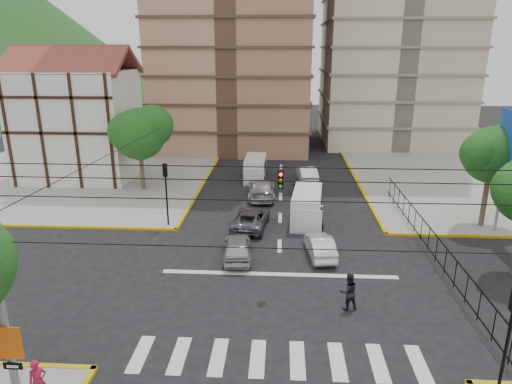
# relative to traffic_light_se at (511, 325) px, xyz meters

# --- Properties ---
(ground) EXTENTS (160.00, 160.00, 0.00)m
(ground) POSITION_rel_traffic_light_se_xyz_m (-7.80, 7.80, -3.11)
(ground) COLOR black
(ground) RESTS_ON ground
(sidewalk_nw) EXTENTS (26.00, 26.00, 0.15)m
(sidewalk_nw) POSITION_rel_traffic_light_se_xyz_m (-27.80, 27.80, -3.04)
(sidewalk_nw) COLOR gray
(sidewalk_nw) RESTS_ON ground
(sidewalk_ne) EXTENTS (26.00, 26.00, 0.15)m
(sidewalk_ne) POSITION_rel_traffic_light_se_xyz_m (12.20, 27.80, -3.04)
(sidewalk_ne) COLOR gray
(sidewalk_ne) RESTS_ON ground
(crosswalk_stripes) EXTENTS (12.00, 2.40, 0.01)m
(crosswalk_stripes) POSITION_rel_traffic_light_se_xyz_m (-7.80, 1.80, -3.11)
(crosswalk_stripes) COLOR silver
(crosswalk_stripes) RESTS_ON ground
(stop_line) EXTENTS (13.00, 0.40, 0.01)m
(stop_line) POSITION_rel_traffic_light_se_xyz_m (-7.80, 9.00, -3.11)
(stop_line) COLOR silver
(stop_line) RESTS_ON ground
(tudor_building) EXTENTS (10.80, 8.05, 12.23)m
(tudor_building) POSITION_rel_traffic_light_se_xyz_m (-26.80, 27.80, 2.14)
(tudor_building) COLOR silver
(tudor_building) RESTS_ON ground
(distant_hill) EXTENTS (70.00, 70.00, 28.00)m
(distant_hill) POSITION_rel_traffic_light_se_xyz_m (-62.80, 77.80, 10.89)
(distant_hill) COLOR #1F4D19
(distant_hill) RESTS_ON ground
(park_fence) EXTENTS (0.10, 22.50, 1.66)m
(park_fence) POSITION_rel_traffic_light_se_xyz_m (1.20, 12.30, -3.11)
(park_fence) COLOR black
(park_fence) RESTS_ON ground
(tree_park_c) EXTENTS (4.65, 3.80, 7.25)m
(tree_park_c) POSITION_rel_traffic_light_se_xyz_m (6.29, 16.81, 2.22)
(tree_park_c) COLOR #473828
(tree_park_c) RESTS_ON ground
(tree_tudor) EXTENTS (5.39, 4.40, 7.43)m
(tree_tudor) POSITION_rel_traffic_light_se_xyz_m (-19.70, 23.81, 2.11)
(tree_tudor) COLOR #473828
(tree_tudor) RESTS_ON ground
(traffic_light_se) EXTENTS (0.28, 0.22, 4.40)m
(traffic_light_se) POSITION_rel_traffic_light_se_xyz_m (0.00, 0.00, 0.00)
(traffic_light_se) COLOR black
(traffic_light_se) RESTS_ON ground
(traffic_light_nw) EXTENTS (0.28, 0.22, 4.40)m
(traffic_light_nw) POSITION_rel_traffic_light_se_xyz_m (-15.60, 15.60, 0.00)
(traffic_light_nw) COLOR black
(traffic_light_nw) RESTS_ON ground
(traffic_light_hanging) EXTENTS (18.00, 9.12, 0.92)m
(traffic_light_hanging) POSITION_rel_traffic_light_se_xyz_m (-7.80, 5.76, 2.79)
(traffic_light_hanging) COLOR black
(traffic_light_hanging) RESTS_ON ground
(district_sign) EXTENTS (0.90, 0.12, 3.20)m
(district_sign) POSITION_rel_traffic_light_se_xyz_m (-16.60, -1.44, -0.66)
(district_sign) COLOR slate
(district_sign) RESTS_ON ground
(van_right_lane) EXTENTS (2.45, 5.17, 2.25)m
(van_right_lane) POSITION_rel_traffic_light_se_xyz_m (-5.91, 16.89, -2.02)
(van_right_lane) COLOR silver
(van_right_lane) RESTS_ON ground
(van_left_lane) EXTENTS (2.01, 4.74, 2.13)m
(van_left_lane) POSITION_rel_traffic_light_se_xyz_m (-10.24, 27.70, -2.08)
(van_left_lane) COLOR silver
(van_left_lane) RESTS_ON ground
(car_silver_front_left) EXTENTS (2.00, 4.23, 1.40)m
(car_silver_front_left) POSITION_rel_traffic_light_se_xyz_m (-10.29, 10.89, -2.41)
(car_silver_front_left) COLOR #AEAEB3
(car_silver_front_left) RESTS_ON ground
(car_white_front_right) EXTENTS (1.82, 4.04, 1.29)m
(car_white_front_right) POSITION_rel_traffic_light_se_xyz_m (-5.38, 11.53, -2.47)
(car_white_front_right) COLOR white
(car_white_front_right) RESTS_ON ground
(car_grey_mid_left) EXTENTS (2.69, 4.98, 1.33)m
(car_grey_mid_left) POSITION_rel_traffic_light_se_xyz_m (-9.83, 15.83, -2.45)
(car_grey_mid_left) COLOR #5A5C62
(car_grey_mid_left) RESTS_ON ground
(car_silver_rear_left) EXTENTS (2.41, 5.41, 1.54)m
(car_silver_rear_left) POSITION_rel_traffic_light_se_xyz_m (-9.40, 22.49, -2.34)
(car_silver_rear_left) COLOR #B4B4B9
(car_silver_rear_left) RESTS_ON ground
(car_darkgrey_mid_right) EXTENTS (2.11, 4.57, 1.52)m
(car_darkgrey_mid_right) POSITION_rel_traffic_light_se_xyz_m (-5.94, 22.51, -2.35)
(car_darkgrey_mid_right) COLOR black
(car_darkgrey_mid_right) RESTS_ON ground
(car_white_rear_right) EXTENTS (1.96, 4.57, 1.46)m
(car_white_rear_right) POSITION_rel_traffic_light_se_xyz_m (-5.38, 27.46, -2.38)
(car_white_rear_right) COLOR white
(car_white_rear_right) RESTS_ON ground
(pedestrian_sw_corner) EXTENTS (0.71, 0.67, 1.62)m
(pedestrian_sw_corner) POSITION_rel_traffic_light_se_xyz_m (-16.05, -1.11, -2.15)
(pedestrian_sw_corner) COLOR #AA1A3E
(pedestrian_sw_corner) RESTS_ON sidewalk_sw
(pedestrian_crosswalk) EXTENTS (1.06, 0.92, 1.85)m
(pedestrian_crosswalk) POSITION_rel_traffic_light_se_xyz_m (-4.50, 5.70, -2.19)
(pedestrian_crosswalk) COLOR black
(pedestrian_crosswalk) RESTS_ON ground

